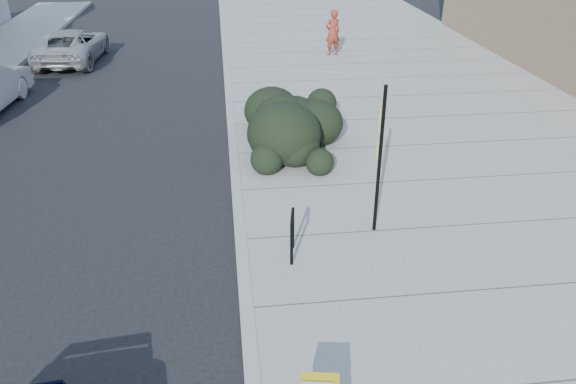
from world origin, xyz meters
name	(u,v)px	position (x,y,z in m)	size (l,w,h in m)	color
ground	(247,316)	(0.00, 0.00, 0.00)	(120.00, 120.00, 0.00)	black
sidewalk_near	(463,162)	(5.60, 5.00, 0.07)	(11.20, 50.00, 0.15)	gray
curb_near	(235,173)	(0.00, 5.00, 0.08)	(0.22, 50.00, 0.17)	#9E9E99
bike_rack	(292,231)	(0.89, 1.36, 0.66)	(0.14, 0.57, 0.85)	black
sign_post	(379,153)	(2.56, 2.07, 1.77)	(0.15, 0.32, 2.87)	black
hedge	(298,109)	(1.73, 6.76, 0.97)	(2.20, 4.39, 1.65)	black
suv_silver	(72,46)	(-6.00, 16.21, 0.64)	(2.12, 4.59, 1.28)	#9C9FA1
pedestrian	(333,33)	(4.31, 15.44, 1.04)	(0.65, 0.43, 1.78)	maroon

